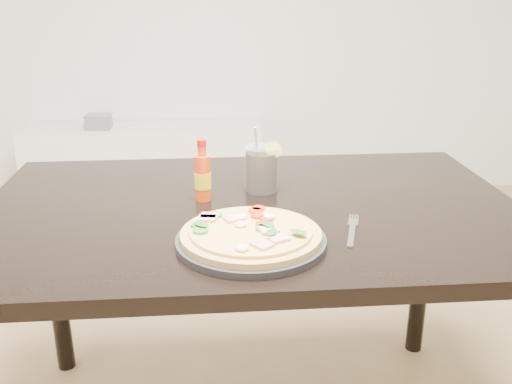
{
  "coord_description": "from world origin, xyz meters",
  "views": [
    {
      "loc": [
        -0.41,
        -1.29,
        1.29
      ],
      "look_at": [
        -0.3,
        -0.03,
        0.83
      ],
      "focal_mm": 40.0,
      "sensor_mm": 36.0,
      "label": 1
    }
  ],
  "objects": [
    {
      "name": "dining_table",
      "position": [
        -0.3,
        0.09,
        0.67
      ],
      "size": [
        1.4,
        0.9,
        0.75
      ],
      "color": "black",
      "rests_on": "ground"
    },
    {
      "name": "plate",
      "position": [
        -0.32,
        -0.15,
        0.76
      ],
      "size": [
        0.33,
        0.33,
        0.02
      ],
      "primitive_type": "cylinder",
      "color": "black",
      "rests_on": "dining_table"
    },
    {
      "name": "pizza",
      "position": [
        -0.32,
        -0.15,
        0.78
      ],
      "size": [
        0.31,
        0.31,
        0.03
      ],
      "color": "tan",
      "rests_on": "plate"
    },
    {
      "name": "hot_sauce_bottle",
      "position": [
        -0.43,
        0.14,
        0.82
      ],
      "size": [
        0.04,
        0.04,
        0.17
      ],
      "rotation": [
        0.0,
        0.0,
        -0.05
      ],
      "color": "#EE450E",
      "rests_on": "dining_table"
    },
    {
      "name": "cola_cup",
      "position": [
        -0.27,
        0.2,
        0.81
      ],
      "size": [
        0.1,
        0.1,
        0.19
      ],
      "rotation": [
        0.0,
        0.0,
        0.35
      ],
      "color": "black",
      "rests_on": "dining_table"
    },
    {
      "name": "fork",
      "position": [
        -0.08,
        -0.09,
        0.75
      ],
      "size": [
        0.07,
        0.18,
        0.0
      ],
      "rotation": [
        0.0,
        0.0,
        -0.3
      ],
      "color": "silver",
      "rests_on": "dining_table"
    },
    {
      "name": "media_console",
      "position": [
        -0.8,
        2.07,
        0.25
      ],
      "size": [
        1.4,
        0.34,
        0.5
      ],
      "primitive_type": "cube",
      "color": "white",
      "rests_on": "ground"
    },
    {
      "name": "cd_stack",
      "position": [
        -1.05,
        2.05,
        0.54
      ],
      "size": [
        0.14,
        0.12,
        0.08
      ],
      "color": "slate",
      "rests_on": "media_console"
    }
  ]
}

